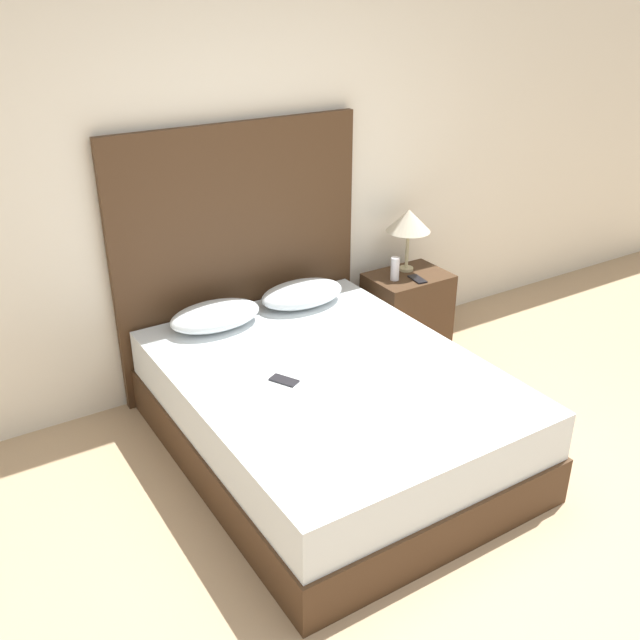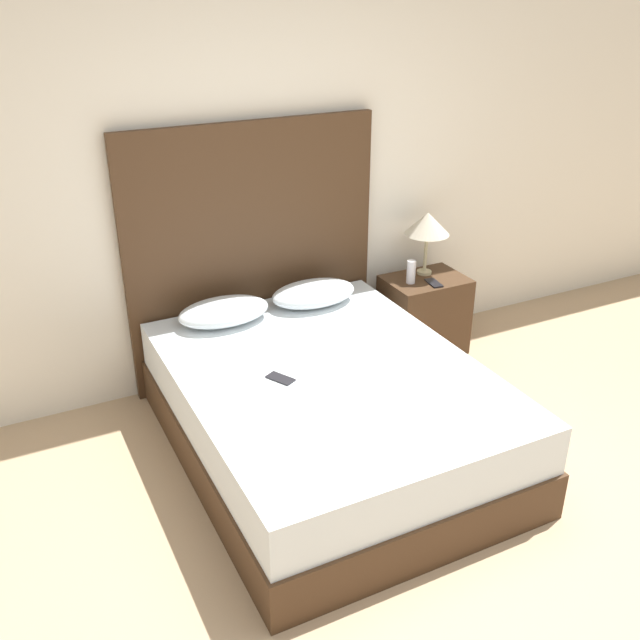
# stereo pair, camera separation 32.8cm
# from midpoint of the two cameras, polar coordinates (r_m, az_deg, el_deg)

# --- Properties ---
(ground_plane) EXTENTS (16.00, 16.00, 0.00)m
(ground_plane) POSITION_cam_midpoint_polar(r_m,az_deg,el_deg) (3.39, 14.87, -21.08)
(ground_plane) COLOR tan
(wall_back) EXTENTS (10.00, 0.06, 2.70)m
(wall_back) POSITION_cam_midpoint_polar(r_m,az_deg,el_deg) (4.46, -3.18, 11.85)
(wall_back) COLOR silver
(wall_back) RESTS_ON ground_plane
(bed) EXTENTS (1.57, 2.03, 0.53)m
(bed) POSITION_cam_midpoint_polar(r_m,az_deg,el_deg) (3.96, 3.06, -7.39)
(bed) COLOR #422B19
(bed) RESTS_ON ground_plane
(headboard) EXTENTS (1.64, 0.05, 1.67)m
(headboard) POSITION_cam_midpoint_polar(r_m,az_deg,el_deg) (4.53, -3.27, 5.21)
(headboard) COLOR #422B19
(headboard) RESTS_ON ground_plane
(pillow_left) EXTENTS (0.56, 0.34, 0.14)m
(pillow_left) POSITION_cam_midpoint_polar(r_m,az_deg,el_deg) (4.31, -5.55, 0.64)
(pillow_left) COLOR silver
(pillow_left) RESTS_ON bed
(pillow_right) EXTENTS (0.56, 0.34, 0.14)m
(pillow_right) POSITION_cam_midpoint_polar(r_m,az_deg,el_deg) (4.53, 1.55, 2.10)
(pillow_right) COLOR silver
(pillow_right) RESTS_ON bed
(phone_on_bed) EXTENTS (0.13, 0.17, 0.01)m
(phone_on_bed) POSITION_cam_midpoint_polar(r_m,az_deg,el_deg) (3.72, -0.66, -4.76)
(phone_on_bed) COLOR #232328
(phone_on_bed) RESTS_ON bed
(nightstand) EXTENTS (0.55, 0.40, 0.56)m
(nightstand) POSITION_cam_midpoint_polar(r_m,az_deg,el_deg) (5.07, 10.11, 0.37)
(nightstand) COLOR #422B19
(nightstand) RESTS_ON ground_plane
(table_lamp) EXTENTS (0.30, 0.30, 0.44)m
(table_lamp) POSITION_cam_midpoint_polar(r_m,az_deg,el_deg) (4.92, 10.51, 7.50)
(table_lamp) COLOR tan
(table_lamp) RESTS_ON nightstand
(phone_on_nightstand) EXTENTS (0.09, 0.16, 0.01)m
(phone_on_nightstand) POSITION_cam_midpoint_polar(r_m,az_deg,el_deg) (4.88, 11.00, 2.89)
(phone_on_nightstand) COLOR black
(phone_on_nightstand) RESTS_ON nightstand
(toiletry_bottle) EXTENTS (0.06, 0.06, 0.16)m
(toiletry_bottle) POSITION_cam_midpoint_polar(r_m,az_deg,el_deg) (4.84, 9.23, 3.79)
(toiletry_bottle) COLOR silver
(toiletry_bottle) RESTS_ON nightstand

